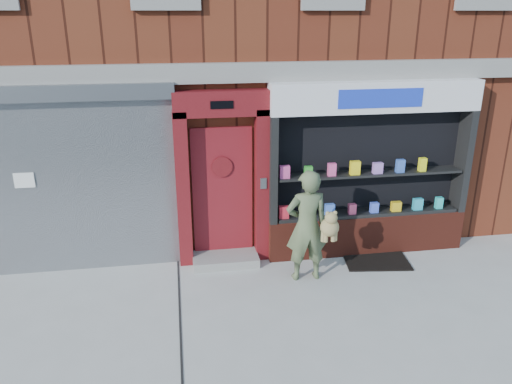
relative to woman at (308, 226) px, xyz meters
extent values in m
plane|color=#9E9E99|center=(-0.48, -1.01, -0.91)|extent=(80.00, 80.00, 0.00)
cube|color=#552013|center=(-0.48, 4.99, 3.09)|extent=(12.00, 8.00, 8.00)
cube|color=gray|center=(-0.48, 0.91, 2.24)|extent=(12.00, 0.16, 0.30)
cube|color=gray|center=(-3.48, 0.93, 0.49)|extent=(3.00, 0.10, 2.80)
cube|color=slate|center=(-3.48, 0.87, 2.01)|extent=(3.10, 0.30, 0.24)
cube|color=white|center=(-4.28, 0.87, 0.69)|extent=(0.30, 0.01, 0.24)
cube|color=#570F13|center=(-1.88, 0.85, 0.39)|extent=(0.22, 0.28, 2.60)
cube|color=#570F13|center=(-0.58, 0.85, 0.39)|extent=(0.22, 0.28, 2.60)
cube|color=#570F13|center=(-1.23, 0.85, 1.79)|extent=(1.50, 0.28, 0.40)
cube|color=black|center=(-1.23, 0.70, 1.79)|extent=(0.35, 0.01, 0.12)
cube|color=maroon|center=(-1.23, 0.96, 0.29)|extent=(1.00, 0.06, 2.20)
cylinder|color=black|center=(-1.23, 0.92, 0.74)|extent=(0.28, 0.02, 0.28)
cylinder|color=#570F13|center=(-1.23, 0.91, 0.74)|extent=(0.34, 0.02, 0.34)
cube|color=gray|center=(-1.23, 0.69, -0.84)|extent=(1.10, 0.55, 0.15)
cube|color=slate|center=(-0.58, 0.70, 0.49)|extent=(0.10, 0.02, 0.18)
cube|color=maroon|center=(1.27, 0.79, -0.56)|extent=(3.50, 0.40, 0.70)
cube|color=black|center=(-0.42, 0.79, 0.69)|extent=(0.12, 0.40, 1.80)
cube|color=black|center=(2.96, 0.79, 0.69)|extent=(0.12, 0.40, 1.80)
cube|color=black|center=(1.27, 0.98, 0.69)|extent=(3.30, 0.03, 1.80)
cube|color=black|center=(1.27, 0.79, -0.18)|extent=(3.20, 0.36, 0.06)
cube|color=black|center=(1.27, 0.79, 0.54)|extent=(3.20, 0.36, 0.04)
cube|color=white|center=(1.27, 0.79, 1.84)|extent=(3.50, 0.40, 0.50)
cube|color=#172FAC|center=(1.27, 0.59, 1.84)|extent=(1.40, 0.01, 0.30)
cube|color=red|center=(-0.23, 0.71, -0.04)|extent=(0.17, 0.09, 0.21)
cube|color=#BE85F0|center=(0.17, 0.71, -0.05)|extent=(0.13, 0.09, 0.19)
cube|color=#4371E5|center=(0.57, 0.71, -0.05)|extent=(0.16, 0.09, 0.20)
cube|color=#F4517B|center=(0.97, 0.71, -0.06)|extent=(0.13, 0.09, 0.18)
cube|color=#4360E5|center=(1.37, 0.71, -0.06)|extent=(0.14, 0.09, 0.18)
cube|color=yellow|center=(1.77, 0.71, -0.07)|extent=(0.17, 0.09, 0.17)
cube|color=#26A5C0|center=(2.17, 0.71, -0.05)|extent=(0.16, 0.09, 0.20)
cube|color=#25BDBB|center=(2.57, 0.71, -0.05)|extent=(0.12, 0.09, 0.20)
cube|color=#D84892|center=(-0.23, 0.71, 0.67)|extent=(0.17, 0.09, 0.21)
cube|color=green|center=(0.17, 0.71, 0.65)|extent=(0.13, 0.09, 0.18)
cube|color=#EC4E92|center=(0.57, 0.71, 0.67)|extent=(0.13, 0.09, 0.21)
cube|color=yellow|center=(0.97, 0.71, 0.67)|extent=(0.16, 0.09, 0.23)
cube|color=#AC75D3|center=(1.37, 0.71, 0.65)|extent=(0.16, 0.09, 0.18)
cube|color=blue|center=(1.77, 0.71, 0.67)|extent=(0.14, 0.09, 0.22)
cube|color=#FFFD1A|center=(2.17, 0.71, 0.67)|extent=(0.12, 0.09, 0.23)
imported|color=#546240|center=(-0.02, 0.01, 0.00)|extent=(0.67, 0.45, 1.81)
sphere|color=olive|center=(0.29, -0.18, 0.04)|extent=(0.29, 0.29, 0.29)
sphere|color=olive|center=(0.29, -0.23, 0.21)|extent=(0.19, 0.19, 0.19)
sphere|color=olive|center=(0.23, -0.23, 0.29)|extent=(0.07, 0.07, 0.07)
sphere|color=olive|center=(0.35, -0.23, 0.29)|extent=(0.07, 0.07, 0.07)
cylinder|color=olive|center=(0.19, -0.18, -0.11)|extent=(0.07, 0.07, 0.17)
cylinder|color=olive|center=(0.38, -0.18, -0.11)|extent=(0.07, 0.07, 0.17)
cylinder|color=olive|center=(0.23, -0.20, -0.11)|extent=(0.07, 0.07, 0.17)
cylinder|color=olive|center=(0.35, -0.20, -0.11)|extent=(0.07, 0.07, 0.17)
cube|color=black|center=(1.33, 0.36, -0.90)|extent=(1.16, 0.89, 0.03)
camera|label=1|loc=(-1.94, -6.85, 3.12)|focal=35.00mm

